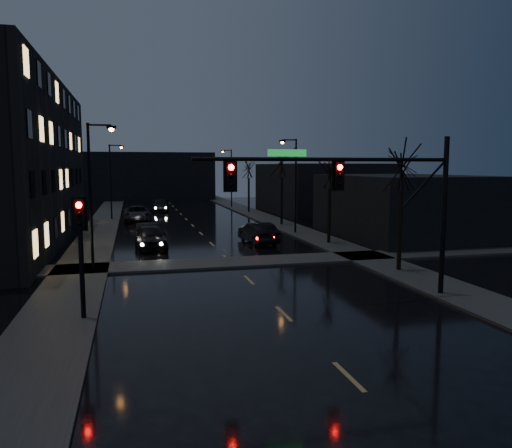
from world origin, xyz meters
TOP-DOWN VIEW (x-y plane):
  - ground at (0.00, 0.00)m, footprint 160.00×160.00m
  - sidewalk_left at (-8.50, 35.00)m, footprint 3.00×140.00m
  - sidewalk_right at (8.50, 35.00)m, footprint 3.00×140.00m
  - sidewalk_cross at (0.00, 18.50)m, footprint 40.00×3.00m
  - commercial_right_near at (15.50, 26.00)m, footprint 10.00×14.00m
  - commercial_right_far at (17.00, 48.00)m, footprint 12.00×18.00m
  - far_block at (-3.00, 78.00)m, footprint 22.00×10.00m
  - signal_mast at (3.85, 9.00)m, footprint 11.11×0.41m
  - signal_pole_left at (-7.50, 8.99)m, footprint 0.35×0.41m
  - tree_near at (8.40, 14.00)m, footprint 3.52×3.52m
  - tree_mid_a at (8.40, 24.00)m, footprint 3.30×3.30m
  - tree_mid_b at (8.40, 36.00)m, footprint 3.74×3.74m
  - tree_far at (8.40, 50.00)m, footprint 3.43×3.43m
  - streetlight_l_near at (-7.58, 18.00)m, footprint 1.53×0.28m
  - streetlight_l_far at (-7.58, 45.00)m, footprint 1.53×0.28m
  - streetlight_r_mid at (7.58, 30.00)m, footprint 1.53×0.28m
  - streetlight_r_far at (7.58, 58.00)m, footprint 1.53×0.28m
  - oncoming_car_a at (-4.47, 25.03)m, footprint 2.34×5.04m
  - oncoming_car_b at (-4.55, 27.30)m, footprint 1.74×4.65m
  - oncoming_car_c at (-5.15, 43.34)m, footprint 2.69×5.77m
  - oncoming_car_d at (-2.28, 53.85)m, footprint 2.09×5.11m
  - lead_car at (3.40, 25.57)m, footprint 2.17×4.94m

SIDE VIEW (x-z plane):
  - ground at x=0.00m, z-range 0.00..0.00m
  - sidewalk_left at x=-8.50m, z-range 0.00..0.12m
  - sidewalk_right at x=8.50m, z-range 0.00..0.12m
  - sidewalk_cross at x=0.00m, z-range 0.00..0.12m
  - oncoming_car_d at x=-2.28m, z-range 0.00..1.48m
  - oncoming_car_b at x=-4.55m, z-range 0.00..1.52m
  - lead_car at x=3.40m, z-range 0.00..1.58m
  - oncoming_car_c at x=-5.15m, z-range 0.00..1.60m
  - oncoming_car_a at x=-4.47m, z-range 0.00..1.67m
  - commercial_right_near at x=15.50m, z-range 0.00..5.00m
  - commercial_right_far at x=17.00m, z-range 0.00..6.00m
  - signal_pole_left at x=-7.50m, z-range 0.75..5.27m
  - far_block at x=-3.00m, z-range 0.00..8.00m
  - streetlight_l_near at x=-7.58m, z-range 0.77..8.77m
  - streetlight_l_far at x=-7.58m, z-range 0.77..8.77m
  - streetlight_r_mid at x=7.58m, z-range 0.77..8.77m
  - streetlight_r_far at x=7.58m, z-range 0.77..8.77m
  - signal_mast at x=3.85m, z-range 1.37..8.37m
  - tree_mid_a at x=8.40m, z-range 2.04..9.61m
  - tree_far at x=8.40m, z-range 2.12..10.00m
  - tree_near at x=8.40m, z-range 2.18..10.26m
  - tree_mid_b at x=8.40m, z-range 2.32..10.90m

